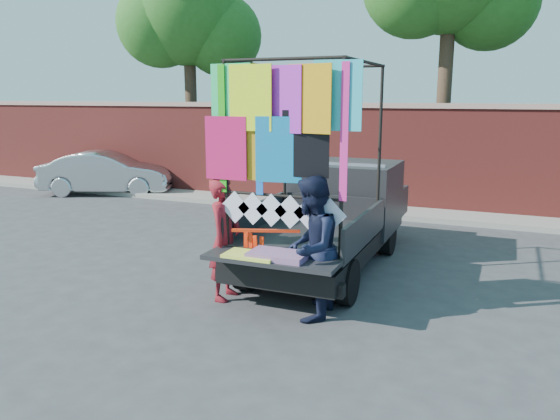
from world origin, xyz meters
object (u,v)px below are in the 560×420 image
at_px(sedan, 107,173).
at_px(woman, 225,239).
at_px(pickup_truck, 338,212).
at_px(man, 311,248).

height_order(sedan, woman, woman).
bearing_deg(pickup_truck, man, -80.27).
height_order(pickup_truck, man, pickup_truck).
distance_m(woman, man, 1.34).
relative_size(pickup_truck, woman, 3.00).
bearing_deg(sedan, pickup_truck, -136.92).
height_order(pickup_truck, woman, pickup_truck).
relative_size(woman, man, 0.94).
bearing_deg(man, pickup_truck, -174.16).
height_order(sedan, man, man).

